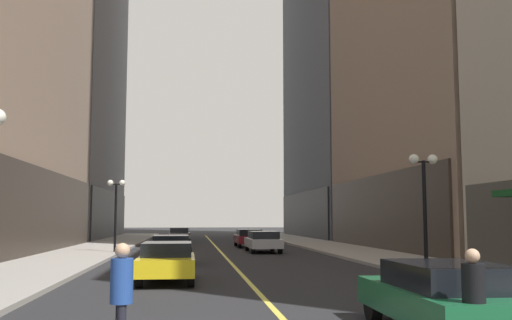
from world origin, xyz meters
TOP-DOWN VIEW (x-y plane):
  - ground_plane at (0.00, 35.00)m, footprint 200.00×200.00m
  - sidewalk_left at (-8.25, 35.00)m, footprint 4.50×78.00m
  - sidewalk_right at (8.25, 35.00)m, footprint 4.50×78.00m
  - lane_centre_stripe at (0.00, 35.00)m, footprint 0.16×70.00m
  - car_green at (2.64, 6.91)m, footprint 1.98×4.45m
  - car_yellow at (-2.72, 16.36)m, footprint 1.83×4.05m
  - car_black at (-2.87, 24.53)m, footprint 2.00×4.16m
  - car_silver at (2.60, 32.86)m, footprint 1.96×4.48m
  - car_maroon at (2.39, 39.60)m, footprint 1.92×4.64m
  - car_grey at (-2.83, 47.89)m, footprint 1.96×4.64m
  - pedestrian_in_blue_hoodie at (-2.98, 5.73)m, footprint 0.41×0.41m
  - pedestrian_in_black_coat at (2.23, 5.06)m, footprint 0.48×0.48m
  - street_lamp_left_far at (-6.40, 32.07)m, footprint 1.06×0.36m
  - street_lamp_right_mid at (6.40, 16.67)m, footprint 1.06×0.36m

SIDE VIEW (x-z plane):
  - ground_plane at x=0.00m, z-range 0.00..0.00m
  - lane_centre_stripe at x=0.00m, z-range 0.00..0.01m
  - sidewalk_left at x=-8.25m, z-range 0.00..0.15m
  - sidewalk_right at x=8.25m, z-range 0.00..0.15m
  - car_yellow at x=-2.72m, z-range 0.06..1.38m
  - car_black at x=-2.87m, z-range 0.06..1.38m
  - car_grey at x=-2.83m, z-range 0.06..1.38m
  - car_silver at x=2.60m, z-range 0.06..1.38m
  - car_green at x=2.64m, z-range 0.06..1.38m
  - car_maroon at x=2.39m, z-range 0.06..1.38m
  - pedestrian_in_black_coat at x=2.23m, z-range 0.14..1.80m
  - pedestrian_in_blue_hoodie at x=-2.98m, z-range 0.15..1.89m
  - street_lamp_left_far at x=-6.40m, z-range 1.04..5.47m
  - street_lamp_right_mid at x=6.40m, z-range 1.04..5.47m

